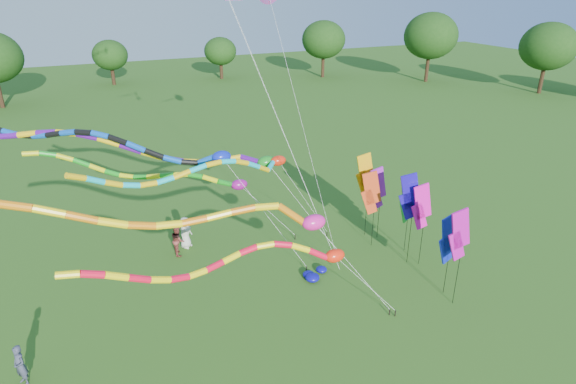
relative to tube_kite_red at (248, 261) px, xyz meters
name	(u,v)px	position (x,y,z in m)	size (l,w,h in m)	color
ground	(334,338)	(3.46, -0.34, -4.36)	(160.00, 160.00, 0.00)	#265717
tree_ring	(211,152)	(1.11, 8.61, 1.17)	(118.77, 116.64, 9.18)	#382314
tube_kite_red	(248,261)	(0.00, 0.00, 0.00)	(12.38, 1.21, 6.24)	black
tube_kite_orange	(181,216)	(-1.87, 1.69, 1.37)	(16.09, 3.21, 7.83)	black
tube_kite_purple	(163,151)	(-1.34, 7.89, 1.79)	(15.32, 5.78, 8.01)	black
tube_kite_blue	(134,147)	(-2.61, 7.60, 2.28)	(12.96, 6.26, 8.10)	black
tube_kite_cyan	(217,169)	(0.41, 4.89, 1.70)	(12.45, 4.13, 7.82)	black
tube_kite_green	(164,175)	(-1.08, 10.18, -0.25)	(12.74, 4.72, 6.16)	black
banner_pole_orange	(365,175)	(9.07, 6.69, -0.61)	(1.16, 0.19, 5.02)	black
banner_pole_blue_a	(448,239)	(9.43, 0.32, -1.43)	(1.16, 0.25, 4.19)	black
banner_pole_magenta_b	(421,207)	(9.96, 2.91, -1.08)	(1.16, 0.22, 4.55)	black
banner_pole_red	(371,193)	(8.77, 5.55, -1.19)	(1.14, 0.37, 4.43)	black
banner_pole_green	(407,201)	(10.12, 4.26, -1.35)	(1.13, 0.41, 4.27)	black
banner_pole_magenta_a	(459,235)	(9.27, -0.44, -0.80)	(1.16, 0.15, 4.82)	black
banner_pole_blue_b	(409,197)	(9.50, 3.31, -0.61)	(1.14, 0.39, 5.01)	black
banner_pole_violet	(377,189)	(9.55, 6.11, -1.28)	(1.16, 0.10, 4.33)	black
blue_nylon_heap	(320,270)	(5.09, 4.09, -4.14)	(1.19, 1.02, 0.49)	#0D0B95
person_a	(186,232)	(-0.38, 9.45, -3.47)	(0.87, 0.57, 1.79)	beige
person_b	(20,366)	(-8.00, 2.10, -3.53)	(0.60, 0.39, 1.65)	#3A3C51
person_c	(178,240)	(-0.92, 8.86, -3.52)	(0.81, 0.63, 1.67)	brown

